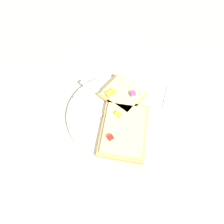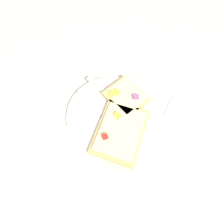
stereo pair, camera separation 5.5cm
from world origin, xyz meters
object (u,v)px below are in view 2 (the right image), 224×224
(fork, at_px, (101,112))
(knife, at_px, (107,94))
(plate, at_px, (112,114))
(pizza_slice_corner, at_px, (126,96))
(pizza_slice_main, at_px, (120,131))
(napkin, at_px, (191,115))

(fork, xyz_separation_m, knife, (-0.01, 0.07, 0.00))
(plate, bearing_deg, pizza_slice_corner, 79.72)
(plate, distance_m, pizza_slice_main, 0.07)
(pizza_slice_main, height_order, pizza_slice_corner, same)
(pizza_slice_main, xyz_separation_m, napkin, (0.18, 0.16, -0.02))
(pizza_slice_corner, bearing_deg, knife, -142.17)
(pizza_slice_corner, height_order, napkin, pizza_slice_corner)
(pizza_slice_corner, bearing_deg, plate, -78.18)
(pizza_slice_main, bearing_deg, knife, -143.82)
(plate, height_order, knife, knife)
(fork, relative_size, pizza_slice_corner, 1.21)
(pizza_slice_main, relative_size, napkin, 1.34)
(pizza_slice_main, distance_m, napkin, 0.24)
(pizza_slice_main, bearing_deg, plate, -140.29)
(plate, relative_size, fork, 1.52)
(plate, relative_size, pizza_slice_main, 1.43)
(plate, distance_m, pizza_slice_corner, 0.08)
(fork, height_order, pizza_slice_corner, pizza_slice_corner)
(plate, relative_size, pizza_slice_corner, 1.84)
(knife, height_order, pizza_slice_main, pizza_slice_main)
(knife, xyz_separation_m, pizza_slice_main, (0.10, -0.10, 0.01))
(knife, bearing_deg, pizza_slice_corner, 33.90)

